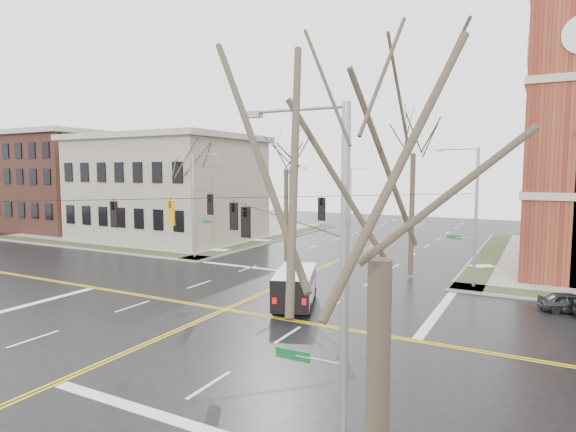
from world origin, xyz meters
The scene contains 18 objects.
ground centered at (0.00, 0.00, 0.00)m, with size 120.00×120.00×0.00m, color black.
sidewalks centered at (0.00, 0.00, 0.08)m, with size 80.00×80.00×0.17m.
road_markings centered at (0.00, 0.00, 0.01)m, with size 100.00×100.00×0.01m.
civic_building_a centered at (-22.00, 20.00, 5.50)m, with size 18.00×14.00×11.00m, color gray.
civic_building_b centered at (-42.00, 22.00, 6.00)m, with size 18.00×16.00×12.00m, color brown.
signal_pole_ne centered at (11.32, 11.50, 4.95)m, with size 2.75×0.22×9.00m.
signal_pole_nw centered at (-11.32, 11.50, 4.95)m, with size 2.75×0.22×9.00m.
signal_pole_se centered at (11.32, -11.50, 4.95)m, with size 2.75×0.22×9.00m.
span_wires centered at (0.00, 0.00, 6.20)m, with size 23.02×23.02×0.03m.
traffic_signals centered at (0.00, -0.67, 5.45)m, with size 8.21×8.26×1.30m.
streetlight_north_a centered at (-10.65, 28.00, 4.47)m, with size 2.30×0.20×8.00m.
streetlight_north_b centered at (-10.65, 48.00, 4.47)m, with size 2.30×0.20×8.00m.
cargo_van centered at (2.98, 2.71, 1.19)m, with size 3.78×5.65×2.01m.
parked_car_a centered at (16.84, 8.36, 0.55)m, with size 1.29×3.21×1.09m, color black.
tree_nw_far centered at (-13.92, 13.89, 7.80)m, with size 4.00×4.00×10.76m.
tree_nw_near centered at (-3.25, 13.12, 8.24)m, with size 4.00×4.00×11.39m.
tree_ne centered at (7.01, 13.05, 9.47)m, with size 4.00×4.00×13.12m.
tree_se centered at (13.25, -14.58, 6.80)m, with size 4.00×4.00×9.35m.
Camera 1 is at (15.33, -21.33, 7.68)m, focal length 30.00 mm.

